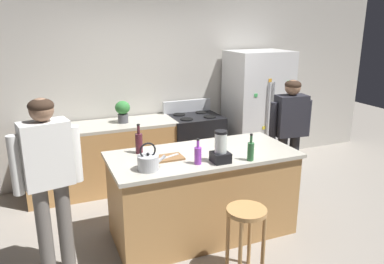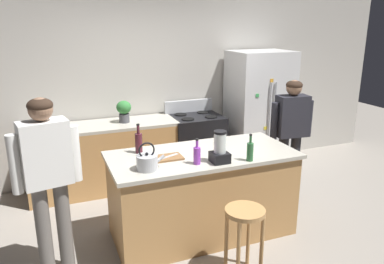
{
  "view_description": "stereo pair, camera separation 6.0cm",
  "coord_description": "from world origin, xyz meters",
  "px_view_note": "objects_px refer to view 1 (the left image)",
  "views": [
    {
      "loc": [
        -1.53,
        -3.41,
        2.27
      ],
      "look_at": [
        0.0,
        0.3,
        1.08
      ],
      "focal_mm": 35.35,
      "sensor_mm": 36.0,
      "label": 1
    },
    {
      "loc": [
        -1.48,
        -3.43,
        2.27
      ],
      "look_at": [
        0.0,
        0.3,
        1.08
      ],
      "focal_mm": 35.35,
      "sensor_mm": 36.0,
      "label": 2
    }
  ],
  "objects_px": {
    "kitchen_island": "(203,193)",
    "potted_plant": "(123,110)",
    "tea_kettle": "(148,162)",
    "chef_knife": "(170,156)",
    "blender_appliance": "(221,149)",
    "refrigerator": "(257,111)",
    "bottle_wine": "(139,143)",
    "cutting_board": "(168,158)",
    "person_by_sink_right": "(290,126)",
    "bottle_olive_oil": "(251,151)",
    "bottle_soda": "(198,155)",
    "stove_range": "(194,145)",
    "person_by_island_left": "(48,173)",
    "bar_stool": "(246,224)"
  },
  "relations": [
    {
      "from": "bottle_olive_oil",
      "to": "chef_knife",
      "type": "bearing_deg",
      "value": 153.8
    },
    {
      "from": "stove_range",
      "to": "chef_knife",
      "type": "height_order",
      "value": "stove_range"
    },
    {
      "from": "kitchen_island",
      "to": "stove_range",
      "type": "xyz_separation_m",
      "value": [
        0.54,
        1.52,
        0.01
      ]
    },
    {
      "from": "bar_stool",
      "to": "chef_knife",
      "type": "xyz_separation_m",
      "value": [
        -0.44,
        0.8,
        0.44
      ]
    },
    {
      "from": "person_by_sink_right",
      "to": "bottle_wine",
      "type": "distance_m",
      "value": 2.11
    },
    {
      "from": "refrigerator",
      "to": "bottle_olive_oil",
      "type": "height_order",
      "value": "refrigerator"
    },
    {
      "from": "refrigerator",
      "to": "stove_range",
      "type": "height_order",
      "value": "refrigerator"
    },
    {
      "from": "bottle_soda",
      "to": "chef_knife",
      "type": "xyz_separation_m",
      "value": [
        -0.2,
        0.24,
        -0.07
      ]
    },
    {
      "from": "blender_appliance",
      "to": "chef_knife",
      "type": "distance_m",
      "value": 0.52
    },
    {
      "from": "stove_range",
      "to": "bottle_soda",
      "type": "relative_size",
      "value": 4.34
    },
    {
      "from": "blender_appliance",
      "to": "bottle_wine",
      "type": "xyz_separation_m",
      "value": [
        -0.67,
        0.56,
        -0.02
      ]
    },
    {
      "from": "person_by_island_left",
      "to": "bottle_wine",
      "type": "xyz_separation_m",
      "value": [
        0.91,
        0.4,
        0.04
      ]
    },
    {
      "from": "blender_appliance",
      "to": "bottle_wine",
      "type": "bearing_deg",
      "value": 140.22
    },
    {
      "from": "blender_appliance",
      "to": "cutting_board",
      "type": "bearing_deg",
      "value": 147.57
    },
    {
      "from": "kitchen_island",
      "to": "cutting_board",
      "type": "relative_size",
      "value": 6.55
    },
    {
      "from": "kitchen_island",
      "to": "bar_stool",
      "type": "xyz_separation_m",
      "value": [
        0.06,
        -0.81,
        0.05
      ]
    },
    {
      "from": "person_by_sink_right",
      "to": "person_by_island_left",
      "type": "bearing_deg",
      "value": -167.72
    },
    {
      "from": "blender_appliance",
      "to": "refrigerator",
      "type": "bearing_deg",
      "value": 49.54
    },
    {
      "from": "kitchen_island",
      "to": "potted_plant",
      "type": "relative_size",
      "value": 6.55
    },
    {
      "from": "bar_stool",
      "to": "blender_appliance",
      "type": "bearing_deg",
      "value": 91.15
    },
    {
      "from": "refrigerator",
      "to": "chef_knife",
      "type": "height_order",
      "value": "refrigerator"
    },
    {
      "from": "potted_plant",
      "to": "bottle_soda",
      "type": "bearing_deg",
      "value": -79.72
    },
    {
      "from": "chef_knife",
      "to": "blender_appliance",
      "type": "bearing_deg",
      "value": -56.25
    },
    {
      "from": "potted_plant",
      "to": "chef_knife",
      "type": "distance_m",
      "value": 1.58
    },
    {
      "from": "bottle_soda",
      "to": "blender_appliance",
      "type": "bearing_deg",
      "value": -9.93
    },
    {
      "from": "blender_appliance",
      "to": "chef_knife",
      "type": "relative_size",
      "value": 1.45
    },
    {
      "from": "kitchen_island",
      "to": "person_by_sink_right",
      "type": "distance_m",
      "value": 1.63
    },
    {
      "from": "kitchen_island",
      "to": "blender_appliance",
      "type": "xyz_separation_m",
      "value": [
        0.05,
        -0.3,
        0.6
      ]
    },
    {
      "from": "bottle_wine",
      "to": "cutting_board",
      "type": "height_order",
      "value": "bottle_wine"
    },
    {
      "from": "bottle_soda",
      "to": "tea_kettle",
      "type": "height_order",
      "value": "tea_kettle"
    },
    {
      "from": "blender_appliance",
      "to": "bottle_wine",
      "type": "height_order",
      "value": "blender_appliance"
    },
    {
      "from": "blender_appliance",
      "to": "stove_range",
      "type": "bearing_deg",
      "value": 75.09
    },
    {
      "from": "kitchen_island",
      "to": "chef_knife",
      "type": "height_order",
      "value": "chef_knife"
    },
    {
      "from": "tea_kettle",
      "to": "cutting_board",
      "type": "relative_size",
      "value": 0.92
    },
    {
      "from": "bottle_wine",
      "to": "kitchen_island",
      "type": "bearing_deg",
      "value": -22.62
    },
    {
      "from": "refrigerator",
      "to": "bar_stool",
      "type": "xyz_separation_m",
      "value": [
        -1.53,
        -2.31,
        -0.4
      ]
    },
    {
      "from": "potted_plant",
      "to": "bottle_soda",
      "type": "height_order",
      "value": "potted_plant"
    },
    {
      "from": "stove_range",
      "to": "person_by_island_left",
      "type": "relative_size",
      "value": 0.67
    },
    {
      "from": "bottle_wine",
      "to": "tea_kettle",
      "type": "distance_m",
      "value": 0.49
    },
    {
      "from": "blender_appliance",
      "to": "bottle_olive_oil",
      "type": "distance_m",
      "value": 0.31
    },
    {
      "from": "bar_stool",
      "to": "blender_appliance",
      "type": "height_order",
      "value": "blender_appliance"
    },
    {
      "from": "refrigerator",
      "to": "person_by_sink_right",
      "type": "distance_m",
      "value": 1.0
    },
    {
      "from": "kitchen_island",
      "to": "potted_plant",
      "type": "distance_m",
      "value": 1.75
    },
    {
      "from": "bottle_wine",
      "to": "chef_knife",
      "type": "height_order",
      "value": "bottle_wine"
    },
    {
      "from": "stove_range",
      "to": "tea_kettle",
      "type": "xyz_separation_m",
      "value": [
        -1.2,
        -1.75,
        0.53
      ]
    },
    {
      "from": "kitchen_island",
      "to": "tea_kettle",
      "type": "relative_size",
      "value": 7.14
    },
    {
      "from": "cutting_board",
      "to": "chef_knife",
      "type": "bearing_deg",
      "value": 0.0
    },
    {
      "from": "person_by_island_left",
      "to": "bottle_olive_oil",
      "type": "bearing_deg",
      "value": -6.88
    },
    {
      "from": "refrigerator",
      "to": "cutting_board",
      "type": "height_order",
      "value": "refrigerator"
    },
    {
      "from": "bar_stool",
      "to": "potted_plant",
      "type": "bearing_deg",
      "value": 103.39
    }
  ]
}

